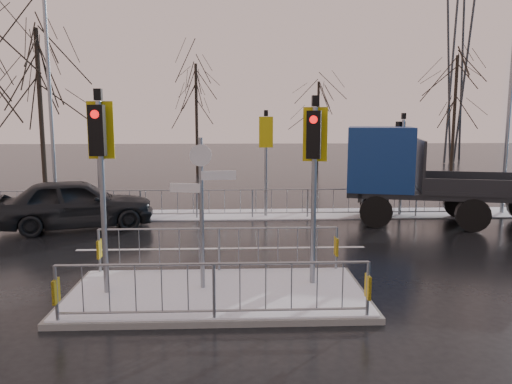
{
  "coord_description": "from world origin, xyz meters",
  "views": [
    {
      "loc": [
        0.37,
        -9.7,
        3.61
      ],
      "look_at": [
        0.89,
        2.38,
        1.8
      ],
      "focal_mm": 35.0,
      "sensor_mm": 36.0,
      "label": 1
    }
  ],
  "objects_px": {
    "car_far_lane": "(76,203)",
    "street_lamp_left": "(52,94)",
    "traffic_island": "(216,279)",
    "flatbed_truck": "(409,172)",
    "street_lamp_right": "(512,96)"
  },
  "relations": [
    {
      "from": "car_far_lane",
      "to": "street_lamp_left",
      "type": "height_order",
      "value": "street_lamp_left"
    },
    {
      "from": "traffic_island",
      "to": "car_far_lane",
      "type": "bearing_deg",
      "value": 126.24
    },
    {
      "from": "traffic_island",
      "to": "street_lamp_left",
      "type": "relative_size",
      "value": 0.73
    },
    {
      "from": "traffic_island",
      "to": "flatbed_truck",
      "type": "relative_size",
      "value": 0.8
    },
    {
      "from": "traffic_island",
      "to": "flatbed_truck",
      "type": "xyz_separation_m",
      "value": [
        6.4,
        7.11,
        1.36
      ]
    },
    {
      "from": "car_far_lane",
      "to": "street_lamp_left",
      "type": "relative_size",
      "value": 0.6
    },
    {
      "from": "flatbed_truck",
      "to": "street_lamp_left",
      "type": "bearing_deg",
      "value": 169.5
    },
    {
      "from": "flatbed_truck",
      "to": "traffic_island",
      "type": "bearing_deg",
      "value": -131.96
    },
    {
      "from": "flatbed_truck",
      "to": "street_lamp_right",
      "type": "distance_m",
      "value": 5.14
    },
    {
      "from": "traffic_island",
      "to": "flatbed_truck",
      "type": "height_order",
      "value": "traffic_island"
    },
    {
      "from": "flatbed_truck",
      "to": "street_lamp_right",
      "type": "bearing_deg",
      "value": 18.18
    },
    {
      "from": "street_lamp_right",
      "to": "flatbed_truck",
      "type": "bearing_deg",
      "value": -161.82
    },
    {
      "from": "flatbed_truck",
      "to": "street_lamp_left",
      "type": "distance_m",
      "value": 13.32
    },
    {
      "from": "car_far_lane",
      "to": "street_lamp_right",
      "type": "distance_m",
      "value": 15.9
    },
    {
      "from": "traffic_island",
      "to": "street_lamp_left",
      "type": "xyz_separation_m",
      "value": [
        -6.42,
        9.49,
        4.1
      ]
    }
  ]
}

